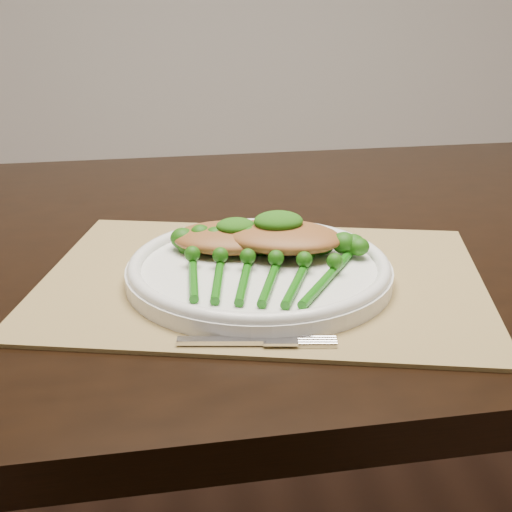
{
  "coord_description": "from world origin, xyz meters",
  "views": [
    {
      "loc": [
        0.0,
        -0.92,
        1.07
      ],
      "look_at": [
        0.06,
        -0.19,
        0.78
      ],
      "focal_mm": 50.0,
      "sensor_mm": 36.0,
      "label": 1
    }
  ],
  "objects": [
    {
      "name": "pesto_dollop_left",
      "position": [
        0.04,
        -0.14,
        0.8
      ],
      "size": [
        0.05,
        0.04,
        0.02
      ],
      "primitive_type": "ellipsoid",
      "color": "#144509",
      "rests_on": "chicken_fillet_left"
    },
    {
      "name": "dinner_plate",
      "position": [
        0.06,
        -0.2,
        0.77
      ],
      "size": [
        0.29,
        0.29,
        0.03
      ],
      "color": "white",
      "rests_on": "placemat"
    },
    {
      "name": "knife",
      "position": [
        0.06,
        -0.04,
        0.76
      ],
      "size": [
        0.19,
        0.04,
        0.01
      ],
      "rotation": [
        0.0,
        0.0,
        -0.13
      ],
      "color": "silver",
      "rests_on": "placemat"
    },
    {
      "name": "dining_table",
      "position": [
        0.12,
        -0.02,
        0.38
      ],
      "size": [
        1.68,
        1.06,
        0.75
      ],
      "rotation": [
        0.0,
        0.0,
        0.1
      ],
      "color": "black",
      "rests_on": "ground"
    },
    {
      "name": "pesto_dollop_right",
      "position": [
        0.09,
        -0.15,
        0.81
      ],
      "size": [
        0.06,
        0.05,
        0.02
      ],
      "primitive_type": "ellipsoid",
      "color": "#144509",
      "rests_on": "chicken_fillet_right"
    },
    {
      "name": "placemat",
      "position": [
        0.06,
        -0.19,
        0.75
      ],
      "size": [
        0.54,
        0.44,
        0.0
      ],
      "primitive_type": "cube",
      "rotation": [
        0.0,
        0.0,
        -0.17
      ],
      "color": "#9A804E",
      "rests_on": "dining_table"
    },
    {
      "name": "fork",
      "position": [
        0.06,
        -0.34,
        0.76
      ],
      "size": [
        0.15,
        0.03,
        0.0
      ],
      "rotation": [
        0.0,
        0.0,
        -0.08
      ],
      "color": "silver",
      "rests_on": "placemat"
    },
    {
      "name": "broccolini_bundle",
      "position": [
        0.06,
        -0.23,
        0.78
      ],
      "size": [
        0.2,
        0.22,
        0.04
      ],
      "rotation": [
        0.0,
        0.0,
        -0.22
      ],
      "color": "#12590B",
      "rests_on": "dinner_plate"
    },
    {
      "name": "chicken_fillet_left",
      "position": [
        0.03,
        -0.14,
        0.79
      ],
      "size": [
        0.15,
        0.11,
        0.03
      ],
      "primitive_type": "ellipsoid",
      "rotation": [
        0.0,
        0.0,
        -0.08
      ],
      "color": "#975C2C",
      "rests_on": "dinner_plate"
    },
    {
      "name": "chicken_fillet_right",
      "position": [
        0.09,
        -0.16,
        0.79
      ],
      "size": [
        0.16,
        0.13,
        0.03
      ],
      "primitive_type": "ellipsoid",
      "rotation": [
        0.0,
        0.0,
        -0.3
      ],
      "color": "#975C2C",
      "rests_on": "dinner_plate"
    }
  ]
}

